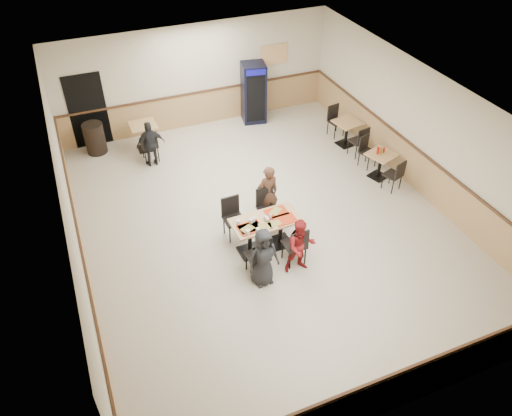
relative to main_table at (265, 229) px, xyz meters
name	(u,v)px	position (x,y,z in m)	size (l,w,h in m)	color
ground	(265,222)	(0.34, 0.78, -0.51)	(10.00, 10.00, 0.00)	beige
room_shell	(288,133)	(2.11, 3.33, 0.06)	(10.00, 10.00, 10.00)	silver
main_table	(265,229)	(0.00, 0.00, 0.00)	(1.46, 0.77, 0.77)	black
main_chairs	(263,231)	(-0.05, 0.00, -0.02)	(1.33, 1.73, 0.98)	black
diner_woman_left	(263,257)	(-0.44, -0.89, 0.14)	(0.64, 0.42, 1.31)	black
diner_woman_right	(301,246)	(0.39, -0.86, 0.12)	(0.61, 0.48, 1.26)	maroon
diner_man_opposite	(268,194)	(0.44, 0.89, 0.20)	(0.52, 0.34, 1.42)	#4E3021
lone_diner	(151,144)	(-1.47, 4.12, 0.12)	(0.74, 0.31, 1.26)	black
tabletop_clutter	(263,222)	(-0.08, -0.06, 0.28)	(1.25, 0.65, 0.12)	#B52B0C
side_table_near	(380,162)	(3.74, 1.33, -0.05)	(0.82, 0.82, 0.69)	black
side_table_near_chair_south	(393,174)	(3.74, 0.78, -0.08)	(0.40, 0.40, 0.87)	black
side_table_near_chair_north	(368,152)	(3.74, 1.88, -0.08)	(0.40, 0.40, 0.87)	black
side_table_far	(347,130)	(3.78, 3.04, -0.04)	(0.77, 0.77, 0.72)	black
side_table_far_chair_south	(358,140)	(3.78, 2.47, -0.06)	(0.42, 0.42, 0.91)	black
side_table_far_chair_north	(336,121)	(3.78, 3.62, -0.06)	(0.42, 0.42, 0.91)	black
condiment_caddy	(380,150)	(3.71, 1.38, 0.26)	(0.23, 0.06, 0.20)	#AF150C
back_table	(144,133)	(-1.47, 4.98, -0.01)	(0.71, 0.71, 0.76)	black
back_table_chair_lone	(149,144)	(-1.47, 4.37, -0.03)	(0.45, 0.45, 0.96)	black
pepsi_cooler	(254,93)	(1.93, 5.37, 0.38)	(0.78, 0.79, 1.78)	black
trash_bin	(95,138)	(-2.77, 5.33, -0.08)	(0.55, 0.55, 0.86)	black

